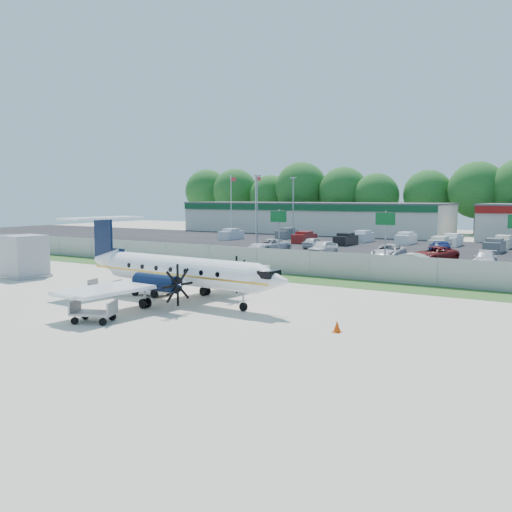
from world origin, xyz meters
The scene contains 30 objects.
ground centered at (0.00, 0.00, 0.00)m, with size 170.00×170.00×0.00m, color beige.
grass_verge centered at (0.00, 12.00, 0.01)m, with size 170.00×4.00×0.02m, color #2D561E.
access_road centered at (0.00, 19.00, 0.01)m, with size 170.00×8.00×0.02m, color black.
parking_lot centered at (0.00, 40.00, 0.01)m, with size 170.00×32.00×0.02m, color black.
perimeter_fence centered at (0.00, 14.00, 1.00)m, with size 120.00×0.06×1.99m.
building_west centered at (-24.00, 61.98, 2.63)m, with size 46.40×12.40×5.24m.
sign_left centered at (-8.00, 22.91, 3.61)m, with size 1.80×0.26×5.00m.
sign_mid centered at (3.00, 22.91, 3.61)m, with size 1.80×0.26×5.00m.
flagpole_west centered at (-35.92, 55.00, 5.64)m, with size 1.06×0.12×10.00m.
flagpole_east centered at (-30.92, 55.00, 5.64)m, with size 1.06×0.12×10.00m.
light_pole_nw centered at (-20.00, 38.00, 5.23)m, with size 0.90×0.35×9.09m.
light_pole_sw centered at (-20.00, 48.00, 5.23)m, with size 0.90×0.35×9.09m.
tree_line centered at (0.00, 74.00, 0.00)m, with size 112.00×6.00×14.00m, color #195519, non-canonical shape.
aircraft centered at (-1.66, -0.17, 1.90)m, with size 15.95×15.72×4.93m.
pushback_tug centered at (-4.38, 0.62, 0.57)m, with size 2.25×1.66×1.19m.
baggage_cart_near centered at (-1.52, -6.85, 0.51)m, with size 2.43×1.99×1.11m.
baggage_cart_far centered at (-7.16, -0.86, 0.45)m, with size 2.08×1.54×0.98m.
service_container centered at (-18.48, 1.43, 1.53)m, with size 3.21×3.21×3.29m.
cone_nose centered at (9.66, -2.24, 0.26)m, with size 0.39×0.39×0.56m.
cone_starboard_wing centered at (-4.53, 5.87, 0.24)m, with size 0.35×0.35×0.50m.
road_car_west centered at (-16.98, 16.97, 0.00)m, with size 1.89×4.64×1.35m, color black.
road_car_mid centered at (5.55, 21.15, 0.00)m, with size 1.60×4.59×1.51m, color beige.
parked_car_a centered at (-12.83, 29.15, 0.00)m, with size 2.46×5.34×1.48m, color silver.
parked_car_b centered at (-6.17, 29.30, 0.00)m, with size 1.84×4.58×1.56m, color silver.
parked_car_c centered at (1.33, 28.72, 0.00)m, with size 2.54×5.51×1.53m, color silver.
parked_car_d centered at (5.79, 28.74, 0.00)m, with size 2.52×5.46×1.52m, color maroon.
parked_car_e centered at (10.53, 28.45, 0.00)m, with size 1.85×4.54×1.32m, color silver.
parked_car_f centered at (-10.59, 35.90, 0.00)m, with size 1.58×3.92×1.34m, color silver.
parked_car_g centered at (4.66, 35.59, 0.00)m, with size 2.19×5.39×1.56m, color navy.
far_parking_rows centered at (0.00, 45.00, 0.00)m, with size 56.00×10.00×1.60m, color gray, non-canonical shape.
Camera 1 is at (20.34, -26.25, 6.31)m, focal length 40.00 mm.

